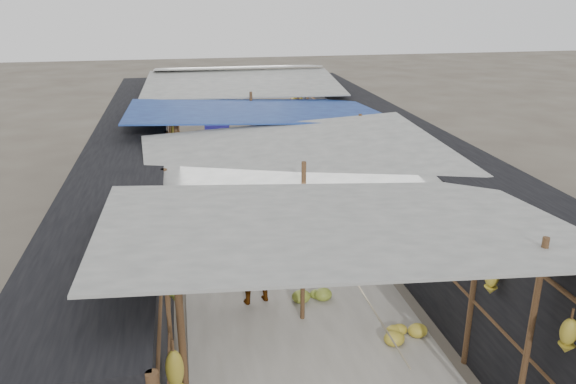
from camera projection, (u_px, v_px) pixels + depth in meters
aisle_slab at (268, 231)px, 12.11m from camera, size 3.60×16.00×0.02m
stall_left at (134, 189)px, 11.25m from camera, size 1.40×15.00×2.30m
stall_right at (390, 174)px, 12.20m from camera, size 1.40×15.00×2.30m
crate_near at (264, 241)px, 11.34m from camera, size 0.56×0.51×0.27m
crate_mid at (309, 246)px, 11.11m from camera, size 0.52×0.45×0.27m
crate_back at (222, 173)px, 15.56m from camera, size 0.46×0.40×0.26m
black_basin at (302, 182)px, 14.94m from camera, size 0.57×0.57×0.17m
vendor_elderly at (254, 256)px, 9.07m from camera, size 0.71×0.55×1.72m
shopper_blue at (234, 182)px, 12.51m from camera, size 0.87×0.68×1.77m
vendor_seated at (310, 209)px, 12.06m from camera, size 0.48×0.68×0.96m
market_canopy at (266, 118)px, 11.63m from camera, size 5.62×15.20×2.77m
hanging_bananas at (261, 156)px, 11.74m from camera, size 3.96×13.99×0.81m
floor_bananas at (295, 245)px, 11.13m from camera, size 3.85×11.05×0.35m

